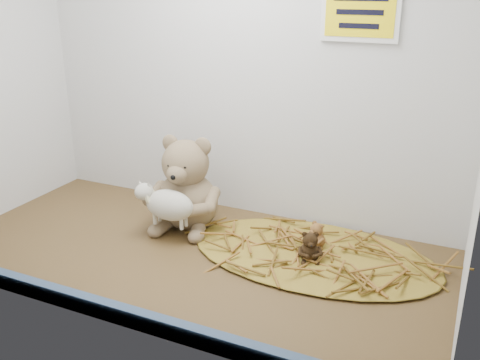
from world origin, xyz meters
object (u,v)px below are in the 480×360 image
at_px(main_teddy, 187,182).
at_px(mini_teddy_brown, 310,245).
at_px(toy_lamb, 170,205).
at_px(mini_teddy_tan, 317,234).

xyz_separation_m(main_teddy, mini_teddy_brown, (0.36, -0.06, -0.08)).
relative_size(toy_lamb, mini_teddy_brown, 2.35).
bearing_deg(mini_teddy_tan, mini_teddy_brown, -53.22).
bearing_deg(toy_lamb, mini_teddy_brown, 4.50).
distance_m(mini_teddy_tan, mini_teddy_brown, 0.07).
height_order(main_teddy, mini_teddy_tan, main_teddy).
relative_size(main_teddy, mini_teddy_brown, 3.46).
distance_m(main_teddy, mini_teddy_tan, 0.36).
xyz_separation_m(main_teddy, mini_teddy_tan, (0.35, 0.01, -0.08)).
xyz_separation_m(toy_lamb, mini_teddy_tan, (0.35, 0.10, -0.05)).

